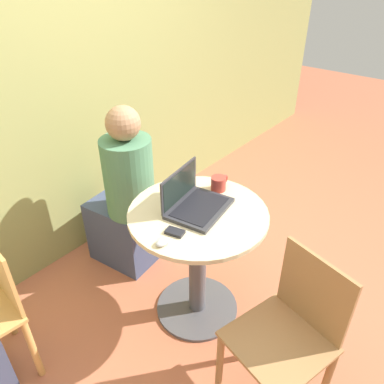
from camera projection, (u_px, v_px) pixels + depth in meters
The scene contains 9 objects.
ground_plane at pixel (197, 308), 2.38m from camera, with size 12.00×12.00×0.00m, color #B26042.
back_wall at pixel (58, 71), 2.26m from camera, with size 7.00×0.05×2.60m.
round_table at pixel (198, 249), 2.11m from camera, with size 0.75×0.75×0.75m.
laptop at pixel (194, 202), 1.98m from camera, with size 0.38×0.31×0.21m.
cell_phone at pixel (175, 232), 1.82m from camera, with size 0.07×0.10×0.02m.
computer_mouse at pixel (162, 242), 1.75m from camera, with size 0.07×0.05×0.03m.
coffee_cup at pixel (219, 183), 2.14m from camera, with size 0.13×0.09×0.08m.
chair_empty at pixel (288, 335), 1.70m from camera, with size 0.49×0.49×0.84m.
person_seated at pixel (125, 203), 2.49m from camera, with size 0.35×0.50×1.18m.
Camera 1 is at (-1.26, -0.99, 1.91)m, focal length 35.00 mm.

